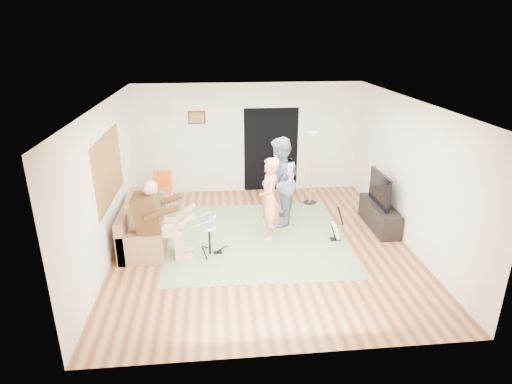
# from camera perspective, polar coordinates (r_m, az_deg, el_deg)

# --- Properties ---
(floor) EXTENTS (6.00, 6.00, 0.00)m
(floor) POSITION_cam_1_polar(r_m,az_deg,el_deg) (8.28, 0.87, -6.97)
(floor) COLOR brown
(floor) RESTS_ON ground
(walls) EXTENTS (5.50, 6.00, 2.70)m
(walls) POSITION_cam_1_polar(r_m,az_deg,el_deg) (7.74, 0.92, 1.90)
(walls) COLOR white
(walls) RESTS_ON floor
(ceiling) EXTENTS (6.00, 6.00, 0.00)m
(ceiling) POSITION_cam_1_polar(r_m,az_deg,el_deg) (7.42, 0.98, 11.82)
(ceiling) COLOR white
(ceiling) RESTS_ON walls
(window_blinds) EXTENTS (0.00, 2.05, 2.05)m
(window_blinds) POSITION_cam_1_polar(r_m,az_deg,el_deg) (8.05, -19.07, 2.97)
(window_blinds) COLOR olive
(window_blinds) RESTS_ON walls
(doorway) EXTENTS (2.10, 0.00, 2.10)m
(doorway) POSITION_cam_1_polar(r_m,az_deg,el_deg) (10.73, 2.01, 5.63)
(doorway) COLOR black
(doorway) RESTS_ON walls
(picture_frame) EXTENTS (0.42, 0.03, 0.32)m
(picture_frame) POSITION_cam_1_polar(r_m,az_deg,el_deg) (10.46, -7.90, 9.82)
(picture_frame) COLOR #3F2314
(picture_frame) RESTS_ON walls
(area_rug) EXTENTS (3.52, 3.42, 0.02)m
(area_rug) POSITION_cam_1_polar(r_m,az_deg,el_deg) (8.51, 0.05, -6.10)
(area_rug) COLOR #607F4D
(area_rug) RESTS_ON floor
(sofa) EXTENTS (0.80, 1.94, 0.78)m
(sofa) POSITION_cam_1_polar(r_m,az_deg,el_deg) (8.56, -14.85, -4.78)
(sofa) COLOR #876243
(sofa) RESTS_ON floor
(drummer) EXTENTS (0.95, 0.53, 1.47)m
(drummer) POSITION_cam_1_polar(r_m,az_deg,el_deg) (7.79, -12.61, -4.70)
(drummer) COLOR #482C14
(drummer) RESTS_ON sofa
(drum_kit) EXTENTS (0.38, 0.68, 0.70)m
(drum_kit) POSITION_cam_1_polar(r_m,az_deg,el_deg) (7.84, -6.20, -6.28)
(drum_kit) COLOR black
(drum_kit) RESTS_ON floor
(singer) EXTENTS (0.43, 0.62, 1.64)m
(singer) POSITION_cam_1_polar(r_m,az_deg,el_deg) (8.20, 1.80, -0.94)
(singer) COLOR #FA856C
(singer) RESTS_ON floor
(microphone) EXTENTS (0.06, 0.06, 0.24)m
(microphone) POSITION_cam_1_polar(r_m,az_deg,el_deg) (8.09, 3.24, 1.78)
(microphone) COLOR black
(microphone) RESTS_ON singer
(guitarist) EXTENTS (0.78, 0.97, 1.86)m
(guitarist) POSITION_cam_1_polar(r_m,az_deg,el_deg) (8.77, 3.16, 1.28)
(guitarist) COLOR slate
(guitarist) RESTS_ON floor
(guitar_held) EXTENTS (0.19, 0.61, 0.26)m
(guitar_held) POSITION_cam_1_polar(r_m,az_deg,el_deg) (8.69, 4.50, 3.40)
(guitar_held) COLOR white
(guitar_held) RESTS_ON guitarist
(guitar_spare) EXTENTS (0.26, 0.23, 0.71)m
(guitar_spare) POSITION_cam_1_polar(r_m,az_deg,el_deg) (8.48, 10.59, -5.09)
(guitar_spare) COLOR black
(guitar_spare) RESTS_ON floor
(torchiere_lamp) EXTENTS (0.31, 0.31, 1.73)m
(torchiere_lamp) POSITION_cam_1_polar(r_m,az_deg,el_deg) (9.85, 7.46, 4.89)
(torchiere_lamp) COLOR black
(torchiere_lamp) RESTS_ON floor
(dining_chair) EXTENTS (0.50, 0.52, 0.98)m
(dining_chair) POSITION_cam_1_polar(r_m,az_deg,el_deg) (9.63, -12.48, -1.07)
(dining_chair) COLOR #CEBA86
(dining_chair) RESTS_ON floor
(tv_cabinet) EXTENTS (0.40, 1.40, 0.50)m
(tv_cabinet) POSITION_cam_1_polar(r_m,az_deg,el_deg) (9.24, 16.10, -3.05)
(tv_cabinet) COLOR black
(tv_cabinet) RESTS_ON floor
(television) EXTENTS (0.06, 1.00, 0.67)m
(television) POSITION_cam_1_polar(r_m,az_deg,el_deg) (9.00, 16.18, 0.43)
(television) COLOR black
(television) RESTS_ON tv_cabinet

